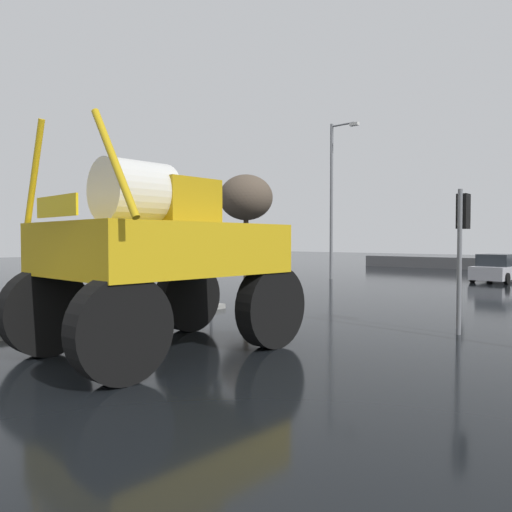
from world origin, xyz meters
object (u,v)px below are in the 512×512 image
traffic_signal_far_left (461,230)px  streetlight_far_left (333,194)px  sedan_ahead (498,269)px  traffic_signal_near_left (214,227)px  oversize_sprayer (161,255)px  traffic_signal_near_right (462,229)px  bare_tree_left (246,198)px

traffic_signal_far_left → streetlight_far_left: size_ratio=0.43×
traffic_signal_far_left → streetlight_far_left: 8.13m
traffic_signal_far_left → streetlight_far_left: streetlight_far_left is taller
sedan_ahead → traffic_signal_near_left: (-4.98, -16.35, 2.02)m
traffic_signal_far_left → sedan_ahead: bearing=-30.5°
oversize_sprayer → sedan_ahead: 22.40m
sedan_ahead → traffic_signal_near_left: size_ratio=1.11×
oversize_sprayer → traffic_signal_near_left: size_ratio=1.43×
sedan_ahead → traffic_signal_far_left: 3.56m
oversize_sprayer → sedan_ahead: bearing=0.9°
oversize_sprayer → traffic_signal_far_left: size_ratio=1.36×
traffic_signal_far_left → traffic_signal_near_left: bearing=-98.1°
sedan_ahead → traffic_signal_near_right: (3.73, -16.35, 1.82)m
traffic_signal_near_left → streetlight_far_left: streetlight_far_left is taller
traffic_signal_near_right → traffic_signal_far_left: traffic_signal_far_left is taller
traffic_signal_near_right → streetlight_far_left: streetlight_far_left is taller
traffic_signal_near_left → traffic_signal_far_left: 17.97m
traffic_signal_near_right → traffic_signal_far_left: (-6.17, 17.79, 0.32)m
oversize_sprayer → streetlight_far_left: 19.75m
oversize_sprayer → bare_tree_left: (-9.24, 12.33, 2.47)m
traffic_signal_near_right → streetlight_far_left: (-11.44, 11.97, 2.42)m
sedan_ahead → traffic_signal_near_right: 16.87m
oversize_sprayer → bare_tree_left: bare_tree_left is taller
bare_tree_left → oversize_sprayer: bearing=-53.2°
traffic_signal_near_right → traffic_signal_far_left: bearing=109.1°
traffic_signal_near_right → bare_tree_left: bearing=154.2°
traffic_signal_far_left → streetlight_far_left: (-5.27, -5.82, 2.09)m
traffic_signal_near_right → traffic_signal_near_left: bearing=-180.0°
bare_tree_left → traffic_signal_near_right: bearing=-25.8°
oversize_sprayer → streetlight_far_left: (-7.60, 17.98, 2.99)m
traffic_signal_near_left → sedan_ahead: bearing=73.1°
sedan_ahead → bare_tree_left: (-9.35, -10.03, 3.73)m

